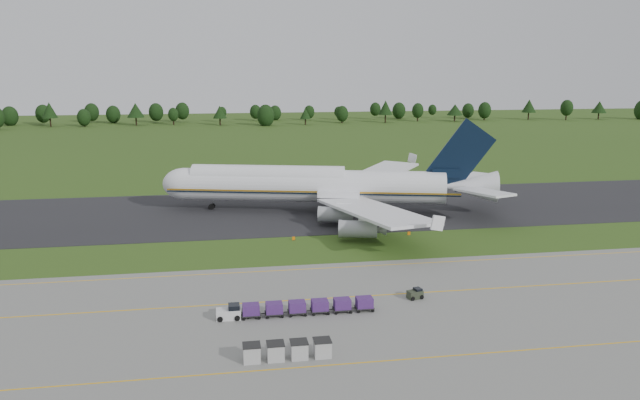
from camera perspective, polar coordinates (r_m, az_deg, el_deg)
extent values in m
plane|color=#2D4A16|center=(101.21, -2.49, -4.61)|extent=(600.00, 600.00, 0.00)
cube|color=slate|center=(69.67, 0.93, -12.60)|extent=(300.00, 52.00, 0.06)
cube|color=black|center=(128.11, -3.99, -1.00)|extent=(300.00, 40.00, 0.08)
cube|color=#E8A90D|center=(80.56, -0.60, -9.04)|extent=(300.00, 0.25, 0.01)
cube|color=#E8A90D|center=(64.35, 1.90, -14.78)|extent=(300.00, 0.20, 0.01)
cube|color=#E8A90D|center=(91.73, -1.74, -6.35)|extent=(120.00, 0.20, 0.01)
cylinder|color=black|center=(331.77, -23.42, 6.53)|extent=(0.70, 0.70, 4.29)
cone|color=#1B3713|center=(331.34, -23.51, 7.55)|extent=(7.38, 7.38, 7.62)
cylinder|color=black|center=(326.80, -20.74, 6.55)|extent=(0.70, 0.70, 2.90)
sphere|color=#1B3713|center=(326.56, -20.78, 7.07)|extent=(6.43, 6.43, 6.43)
cylinder|color=black|center=(325.34, -16.45, 6.91)|extent=(0.70, 0.70, 3.98)
cone|color=#1B3713|center=(324.92, -16.51, 7.88)|extent=(8.49, 8.49, 7.08)
cylinder|color=black|center=(323.28, -13.24, 7.01)|extent=(0.70, 0.70, 3.42)
sphere|color=#1B3713|center=(323.00, -13.27, 7.63)|extent=(5.16, 5.16, 5.16)
cylinder|color=black|center=(317.07, -9.12, 7.08)|extent=(0.70, 0.70, 3.47)
cone|color=#1B3713|center=(316.68, -9.15, 7.95)|extent=(6.86, 6.86, 6.16)
cylinder|color=black|center=(312.16, -4.98, 7.08)|extent=(0.70, 0.70, 3.17)
sphere|color=#1B3713|center=(311.89, -4.99, 7.68)|extent=(8.54, 8.54, 8.54)
cylinder|color=black|center=(315.44, -1.35, 7.16)|extent=(0.70, 0.70, 3.02)
cone|color=#1B3713|center=(315.10, -1.35, 7.92)|extent=(5.32, 5.32, 5.36)
cylinder|color=black|center=(325.50, 2.03, 7.33)|extent=(0.70, 0.70, 3.12)
sphere|color=#1B3713|center=(325.24, 2.03, 7.89)|extent=(6.34, 6.34, 6.34)
cylinder|color=black|center=(328.99, 5.99, 7.41)|extent=(0.70, 0.70, 4.15)
cone|color=#1B3713|center=(328.56, 6.01, 8.41)|extent=(7.33, 7.33, 7.37)
cylinder|color=black|center=(339.62, 8.91, 7.44)|extent=(0.70, 0.70, 3.73)
sphere|color=#1B3713|center=(339.33, 8.93, 8.09)|extent=(6.13, 6.13, 6.13)
cylinder|color=black|center=(342.83, 12.21, 7.32)|extent=(0.70, 0.70, 3.28)
cone|color=#1B3713|center=(342.50, 12.24, 8.08)|extent=(8.46, 8.46, 5.82)
cylinder|color=black|center=(353.97, 14.79, 7.36)|extent=(0.70, 0.70, 3.49)
sphere|color=#1B3713|center=(353.71, 14.82, 7.94)|extent=(6.91, 6.91, 6.91)
cylinder|color=black|center=(364.28, 18.52, 7.30)|extent=(0.70, 0.70, 3.98)
cone|color=#1B3713|center=(363.91, 18.57, 8.16)|extent=(7.74, 7.74, 7.07)
cylinder|color=black|center=(368.78, 21.58, 7.15)|extent=(0.70, 0.70, 4.31)
sphere|color=#1B3713|center=(368.48, 21.63, 7.84)|extent=(6.71, 6.71, 6.71)
cylinder|color=black|center=(380.50, 24.11, 7.02)|extent=(0.70, 0.70, 3.58)
cone|color=#1B3713|center=(380.17, 24.17, 7.77)|extent=(7.96, 7.96, 6.37)
cylinder|color=white|center=(126.43, -0.67, 1.29)|extent=(53.09, 19.51, 6.59)
cylinder|color=white|center=(127.37, -4.78, 2.04)|extent=(31.44, 12.68, 5.14)
sphere|color=white|center=(131.70, -12.25, 1.45)|extent=(6.59, 6.59, 6.59)
cone|color=white|center=(127.21, 13.64, 1.22)|extent=(11.31, 8.56, 6.26)
cube|color=orange|center=(123.31, -0.82, 0.75)|extent=(56.80, 14.53, 0.32)
cube|color=white|center=(108.90, 4.88, -0.98)|extent=(15.28, 32.34, 0.50)
cube|color=white|center=(143.18, 4.94, 2.20)|extent=(27.12, 29.66, 0.50)
cylinder|color=gray|center=(115.42, 1.46, -1.35)|extent=(6.93, 4.42, 2.93)
cylinder|color=gray|center=(105.48, 3.51, -2.68)|extent=(6.93, 4.42, 2.93)
cylinder|color=gray|center=(137.92, 2.06, 0.89)|extent=(6.93, 4.42, 2.93)
cylinder|color=gray|center=(147.66, 3.98, 1.62)|extent=(6.93, 4.42, 2.93)
cube|color=black|center=(125.89, 12.75, 4.00)|extent=(13.06, 3.79, 14.70)
cube|color=white|center=(120.73, 14.76, 0.72)|extent=(8.42, 12.87, 0.41)
cube|color=white|center=(134.05, 13.80, 1.88)|extent=(12.09, 11.86, 0.41)
cylinder|color=slate|center=(131.05, -9.87, -0.42)|extent=(0.33, 0.33, 2.01)
cylinder|color=black|center=(131.13, -9.86, -0.60)|extent=(1.36, 1.09, 1.19)
cylinder|color=slate|center=(122.90, 1.69, -1.08)|extent=(0.33, 0.33, 2.01)
cylinder|color=black|center=(122.99, 1.69, -1.27)|extent=(1.36, 1.09, 1.19)
cylinder|color=slate|center=(130.92, 1.91, -0.26)|extent=(0.33, 0.33, 2.01)
cylinder|color=black|center=(131.01, 1.90, -0.43)|extent=(1.36, 1.09, 1.19)
cube|color=silver|center=(75.21, -8.37, -10.27)|extent=(2.86, 1.54, 1.21)
cylinder|color=black|center=(74.61, -9.12, -10.72)|extent=(0.66, 0.24, 0.66)
cube|color=black|center=(75.36, -6.32, -10.35)|extent=(2.20, 1.65, 0.13)
cube|color=#3F1F5D|center=(75.11, -6.34, -9.89)|extent=(1.98, 1.54, 1.21)
cylinder|color=black|center=(74.69, -6.97, -10.74)|extent=(0.37, 0.16, 0.37)
cube|color=black|center=(75.52, -4.21, -10.26)|extent=(2.20, 1.65, 0.13)
cube|color=#3F1F5D|center=(75.27, -4.22, -9.79)|extent=(1.98, 1.54, 1.21)
cylinder|color=black|center=(74.83, -4.83, -10.65)|extent=(0.37, 0.16, 0.37)
cube|color=black|center=(75.78, -2.10, -10.15)|extent=(2.20, 1.65, 0.13)
cube|color=#3F1F5D|center=(75.54, -2.11, -9.68)|extent=(1.98, 1.54, 1.21)
cylinder|color=black|center=(75.06, -2.71, -10.54)|extent=(0.37, 0.16, 0.37)
cube|color=black|center=(76.14, -0.02, -10.03)|extent=(2.20, 1.65, 0.13)
cube|color=#3F1F5D|center=(75.90, -0.02, -9.57)|extent=(1.98, 1.54, 1.21)
cylinder|color=black|center=(75.39, -0.60, -10.42)|extent=(0.37, 0.16, 0.37)
cube|color=black|center=(76.60, 2.04, -9.89)|extent=(2.20, 1.65, 0.13)
cube|color=#3F1F5D|center=(76.36, 2.04, -9.44)|extent=(1.98, 1.54, 1.21)
cylinder|color=black|center=(75.82, 1.49, -10.29)|extent=(0.37, 0.16, 0.37)
cube|color=black|center=(77.16, 4.07, -9.75)|extent=(2.20, 1.65, 0.13)
cube|color=#3F1F5D|center=(76.91, 4.08, -9.30)|extent=(1.98, 1.54, 1.21)
cylinder|color=black|center=(76.35, 3.55, -10.15)|extent=(0.37, 0.16, 0.37)
cylinder|color=black|center=(75.32, -8.36, -10.47)|extent=(0.66, 0.24, 0.66)
cube|color=#2B3223|center=(81.51, 8.68, -8.54)|extent=(2.13, 1.58, 1.05)
cylinder|color=black|center=(80.89, 8.34, -8.88)|extent=(0.53, 0.19, 0.53)
cylinder|color=black|center=(82.30, 9.00, -8.53)|extent=(0.53, 0.19, 0.53)
cube|color=#ACACAC|center=(64.92, -6.26, -13.76)|extent=(1.70, 1.70, 1.70)
cube|color=black|center=(64.53, -6.28, -13.05)|extent=(1.81, 1.81, 0.09)
cube|color=#ACACAC|center=(65.05, -4.09, -13.66)|extent=(1.70, 1.70, 1.70)
cube|color=black|center=(64.67, -4.10, -12.95)|extent=(1.81, 1.81, 0.09)
cube|color=#ACACAC|center=(65.28, -1.93, -13.54)|extent=(1.70, 1.70, 1.70)
cube|color=black|center=(64.90, -1.94, -12.83)|extent=(1.81, 1.81, 0.09)
cube|color=#ACACAC|center=(65.60, 0.21, -13.40)|extent=(1.70, 1.70, 1.70)
cube|color=black|center=(65.22, 0.21, -12.69)|extent=(1.81, 1.81, 0.09)
cube|color=orange|center=(106.82, -2.43, -3.53)|extent=(0.50, 0.12, 0.60)
cube|color=black|center=(106.90, -2.43, -3.67)|extent=(0.30, 0.30, 0.04)
cube|color=orange|center=(108.46, 2.96, -3.29)|extent=(0.50, 0.12, 0.60)
cube|color=black|center=(108.53, 2.96, -3.43)|extent=(0.30, 0.30, 0.04)
cube|color=orange|center=(111.02, 8.13, -3.03)|extent=(0.50, 0.12, 0.60)
cube|color=black|center=(111.09, 8.13, -3.17)|extent=(0.30, 0.30, 0.04)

